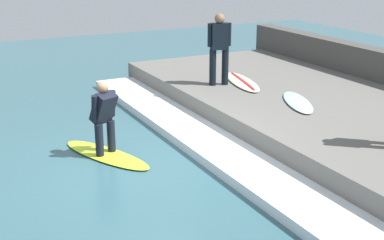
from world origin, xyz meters
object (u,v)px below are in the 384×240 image
(surfboard_waiting_far, at_px, (242,82))
(surfboard_spare, at_px, (298,102))
(surfboard_riding, at_px, (106,155))
(surfer_riding, at_px, (104,114))
(surfer_waiting_far, at_px, (219,45))

(surfboard_waiting_far, relative_size, surfboard_spare, 1.20)
(surfboard_riding, xyz_separation_m, surfer_riding, (0.00, 0.00, 0.76))
(surfer_waiting_far, xyz_separation_m, surfboard_spare, (0.67, -2.07, -0.89))
(surfer_waiting_far, xyz_separation_m, surfboard_waiting_far, (0.57, -0.11, -0.89))
(surfboard_riding, xyz_separation_m, surfboard_spare, (4.02, -0.26, 0.51))
(surfboard_waiting_far, bearing_deg, surfer_waiting_far, 169.30)
(surfboard_riding, distance_m, surfboard_waiting_far, 4.30)
(surfer_waiting_far, height_order, surfboard_waiting_far, surfer_waiting_far)
(surfer_riding, relative_size, surfer_waiting_far, 0.81)
(surfer_waiting_far, bearing_deg, surfboard_spare, -72.01)
(surfboard_riding, height_order, surfboard_spare, surfboard_spare)
(surfer_riding, distance_m, surfboard_waiting_far, 4.28)
(surfboard_spare, bearing_deg, surfboard_riding, 176.32)
(surfer_riding, height_order, surfboard_spare, surfer_riding)
(surfboard_waiting_far, bearing_deg, surfer_riding, -156.54)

